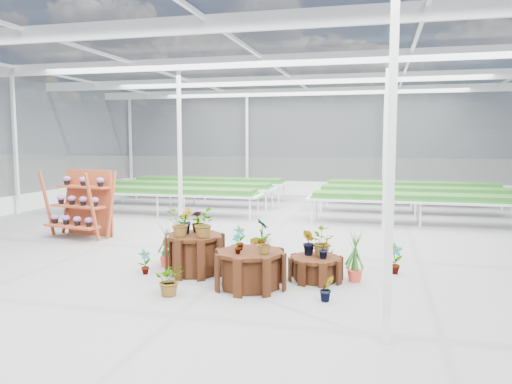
% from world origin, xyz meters
% --- Properties ---
extents(ground_plane, '(24.00, 24.00, 0.00)m').
position_xyz_m(ground_plane, '(0.00, 0.00, 0.00)').
color(ground_plane, gray).
rests_on(ground_plane, ground).
extents(greenhouse_shell, '(18.00, 24.00, 4.50)m').
position_xyz_m(greenhouse_shell, '(0.00, 0.00, 2.25)').
color(greenhouse_shell, white).
rests_on(greenhouse_shell, ground).
extents(steel_frame, '(18.00, 24.00, 4.50)m').
position_xyz_m(steel_frame, '(0.00, 0.00, 2.25)').
color(steel_frame, silver).
rests_on(steel_frame, ground).
extents(nursery_benches, '(16.00, 7.00, 0.84)m').
position_xyz_m(nursery_benches, '(0.00, 7.20, 0.42)').
color(nursery_benches, silver).
rests_on(nursery_benches, ground).
extents(plinth_tall, '(1.27, 1.27, 0.72)m').
position_xyz_m(plinth_tall, '(-0.37, -1.61, 0.36)').
color(plinth_tall, '#36180A').
rests_on(plinth_tall, ground).
extents(plinth_mid, '(1.27, 1.27, 0.62)m').
position_xyz_m(plinth_mid, '(0.83, -2.21, 0.31)').
color(plinth_mid, '#36180A').
rests_on(plinth_mid, ground).
extents(plinth_low, '(1.21, 1.21, 0.41)m').
position_xyz_m(plinth_low, '(1.83, -1.51, 0.21)').
color(plinth_low, '#36180A').
rests_on(plinth_low, ground).
extents(shelf_rack, '(1.73, 1.15, 1.69)m').
position_xyz_m(shelf_rack, '(-4.43, 0.90, 0.84)').
color(shelf_rack, '#973E20').
rests_on(shelf_rack, ground).
extents(nursery_plants, '(4.74, 2.85, 1.24)m').
position_xyz_m(nursery_plants, '(0.60, -1.50, 0.56)').
color(nursery_plants, '#275B1F').
rests_on(nursery_plants, ground).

